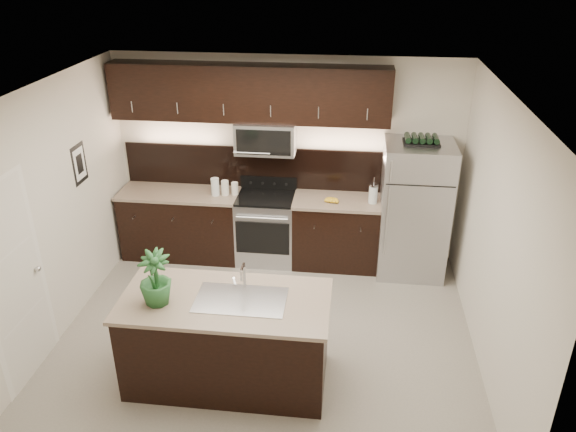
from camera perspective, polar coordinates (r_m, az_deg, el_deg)
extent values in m
plane|color=gray|center=(6.35, -2.26, -12.09)|extent=(4.50, 4.50, 0.00)
cube|color=beige|center=(7.43, -0.06, 5.82)|extent=(4.50, 0.02, 2.70)
cube|color=beige|center=(3.98, -7.16, -14.36)|extent=(4.50, 0.02, 2.70)
cube|color=beige|center=(6.35, -22.96, 0.00)|extent=(0.02, 4.00, 2.70)
cube|color=beige|center=(5.73, 20.33, -2.33)|extent=(0.02, 4.00, 2.70)
cube|color=white|center=(5.14, -2.79, 12.31)|extent=(4.50, 4.00, 0.02)
cube|color=silver|center=(5.90, -25.79, -6.37)|extent=(0.04, 0.80, 2.02)
sphere|color=silver|center=(6.12, -24.05, -4.93)|extent=(0.06, 0.06, 0.06)
cube|color=black|center=(6.84, -20.41, 4.99)|extent=(0.01, 0.32, 0.46)
cube|color=white|center=(6.84, -20.39, 4.99)|extent=(0.00, 0.24, 0.36)
cube|color=black|center=(7.80, -10.71, -0.85)|extent=(1.57, 0.62, 0.90)
cube|color=black|center=(7.47, 5.07, -1.74)|extent=(1.16, 0.62, 0.90)
cube|color=#B2B2B7|center=(7.55, -2.22, -1.34)|extent=(0.76, 0.62, 0.90)
cube|color=black|center=(7.35, -2.29, 1.88)|extent=(0.76, 0.60, 0.03)
cube|color=tan|center=(7.60, -11.00, 2.31)|extent=(1.59, 0.65, 0.04)
cube|color=tan|center=(7.27, 5.22, 1.55)|extent=(1.18, 0.65, 0.04)
cube|color=black|center=(7.53, -3.53, 4.99)|extent=(3.49, 0.02, 0.56)
cube|color=#B2B2B7|center=(7.17, -2.26, 7.98)|extent=(0.76, 0.40, 0.40)
cube|color=black|center=(7.08, -3.97, 12.35)|extent=(3.49, 0.33, 0.70)
cube|color=black|center=(5.58, -6.18, -12.53)|extent=(1.90, 0.90, 0.90)
cube|color=tan|center=(5.31, -6.42, -8.55)|extent=(1.96, 0.96, 0.04)
cube|color=silver|center=(5.26, -4.83, -8.45)|extent=(0.84, 0.50, 0.01)
cylinder|color=silver|center=(5.37, -4.44, -6.20)|extent=(0.03, 0.03, 0.24)
cylinder|color=silver|center=(5.23, -4.64, -5.21)|extent=(0.02, 0.14, 0.02)
cylinder|color=silver|center=(5.20, -4.77, -6.08)|extent=(0.02, 0.02, 0.10)
cube|color=#B2B2B7|center=(7.28, 12.67, 0.63)|extent=(0.84, 0.76, 1.75)
cube|color=black|center=(6.95, 13.38, 7.27)|extent=(0.43, 0.27, 0.03)
cylinder|color=black|center=(6.92, 12.06, 7.76)|extent=(0.07, 0.25, 0.07)
cylinder|color=black|center=(6.93, 12.74, 7.71)|extent=(0.07, 0.25, 0.07)
cylinder|color=black|center=(6.94, 13.43, 7.66)|extent=(0.07, 0.25, 0.07)
cylinder|color=black|center=(6.95, 14.10, 7.62)|extent=(0.07, 0.25, 0.07)
cylinder|color=black|center=(6.96, 14.78, 7.57)|extent=(0.07, 0.25, 0.07)
imported|color=#205124|center=(5.21, -13.35, -6.15)|extent=(0.31, 0.31, 0.53)
cylinder|color=silver|center=(7.37, -7.41, 2.97)|extent=(0.11, 0.11, 0.23)
cylinder|color=silver|center=(7.37, -6.42, 2.87)|extent=(0.10, 0.10, 0.20)
cylinder|color=silver|center=(7.38, -5.42, 2.80)|extent=(0.09, 0.09, 0.17)
cylinder|color=silver|center=(7.17, 8.64, 2.17)|extent=(0.11, 0.11, 0.22)
cylinder|color=silver|center=(7.12, 8.70, 3.08)|extent=(0.12, 0.12, 0.02)
cylinder|color=silver|center=(7.10, 8.73, 3.50)|extent=(0.01, 0.01, 0.09)
ellipsoid|color=gold|center=(7.18, 4.09, 1.70)|extent=(0.22, 0.18, 0.06)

